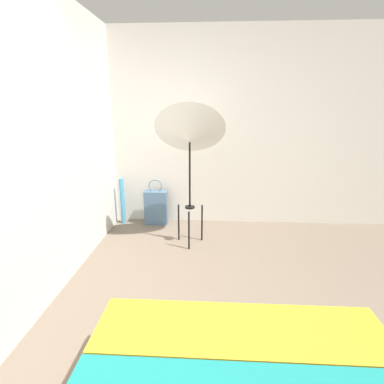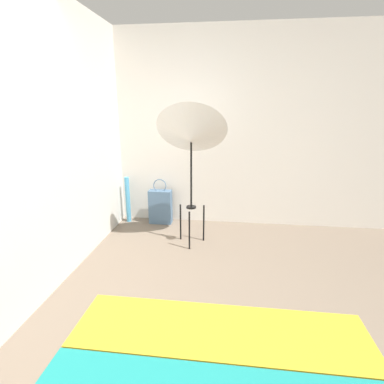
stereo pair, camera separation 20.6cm
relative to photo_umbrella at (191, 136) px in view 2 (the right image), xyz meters
The scene contains 6 objects.
ground_plane 2.24m from the photo_umbrella, 84.53° to the right, with size 14.00×14.00×0.00m, color #756656.
wall_back 0.79m from the photo_umbrella, 77.27° to the left, with size 8.00×0.05×2.60m.
wall_side_left 1.40m from the photo_umbrella, 144.02° to the right, with size 0.05×8.00×2.60m.
photo_umbrella is the anchor object (origin of this frame).
tote_bag 1.31m from the photo_umbrella, 130.92° to the left, with size 0.32×0.14×0.64m.
paper_roll 1.50m from the photo_umbrella, 149.08° to the left, with size 0.06×0.06×0.66m.
Camera 2 is at (0.25, -1.50, 1.61)m, focal length 28.00 mm.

